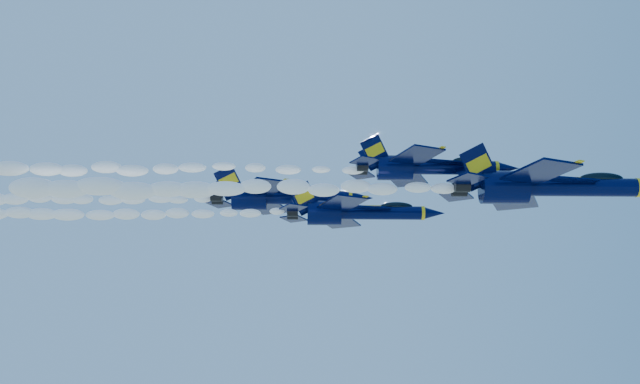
{
  "coord_description": "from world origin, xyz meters",
  "views": [
    {
      "loc": [
        -5.25,
        -79.61,
        129.89
      ],
      "look_at": [
        -3.39,
        1.21,
        153.58
      ],
      "focal_mm": 45.0,
      "sensor_mm": 36.0,
      "label": 1
    }
  ],
  "objects_px": {
    "jet_lead": "(547,186)",
    "jet_fourth": "(282,197)",
    "jet_second": "(427,167)",
    "jet_third": "(356,212)"
  },
  "relations": [
    {
      "from": "jet_lead",
      "to": "jet_fourth",
      "type": "relative_size",
      "value": 1.02
    },
    {
      "from": "jet_fourth",
      "to": "jet_second",
      "type": "bearing_deg",
      "value": -55.29
    },
    {
      "from": "jet_lead",
      "to": "jet_third",
      "type": "height_order",
      "value": "jet_third"
    },
    {
      "from": "jet_second",
      "to": "jet_third",
      "type": "xyz_separation_m",
      "value": [
        -5.95,
        13.85,
        -0.83
      ]
    },
    {
      "from": "jet_lead",
      "to": "jet_second",
      "type": "relative_size",
      "value": 1.28
    },
    {
      "from": "jet_second",
      "to": "jet_fourth",
      "type": "height_order",
      "value": "jet_fourth"
    },
    {
      "from": "jet_second",
      "to": "jet_third",
      "type": "bearing_deg",
      "value": 113.26
    },
    {
      "from": "jet_third",
      "to": "jet_fourth",
      "type": "relative_size",
      "value": 0.9
    },
    {
      "from": "jet_lead",
      "to": "jet_fourth",
      "type": "xyz_separation_m",
      "value": [
        -25.17,
        22.96,
        5.38
      ]
    },
    {
      "from": "jet_lead",
      "to": "jet_third",
      "type": "bearing_deg",
      "value": 136.26
    }
  ]
}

